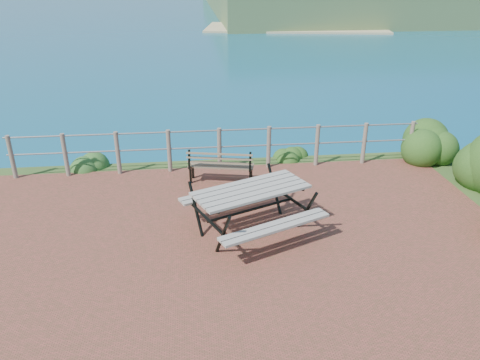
% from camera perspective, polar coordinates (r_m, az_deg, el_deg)
% --- Properties ---
extents(ground, '(10.00, 7.00, 0.12)m').
position_cam_1_polar(ground, '(8.04, -0.79, -8.21)').
color(ground, brown).
rests_on(ground, ground).
extents(safety_railing, '(9.40, 0.10, 1.00)m').
position_cam_1_polar(safety_railing, '(10.78, -2.52, 4.06)').
color(safety_railing, '#6B5B4C').
rests_on(safety_railing, ground).
extents(picnic_table, '(2.16, 1.61, 0.84)m').
position_cam_1_polar(picnic_table, '(8.21, 1.36, -3.13)').
color(picnic_table, gray).
rests_on(picnic_table, ground).
extents(park_bench, '(1.46, 0.65, 0.80)m').
position_cam_1_polar(park_bench, '(10.13, -2.34, 2.40)').
color(park_bench, brown).
rests_on(park_bench, ground).
extents(shrub_right_edge, '(1.19, 1.19, 1.70)m').
position_cam_1_polar(shrub_right_edge, '(12.54, 20.86, 2.63)').
color(shrub_right_edge, '#1D4816').
rests_on(shrub_right_edge, ground).
extents(shrub_lip_west, '(0.73, 0.73, 0.46)m').
position_cam_1_polar(shrub_lip_west, '(11.80, -17.80, 1.73)').
color(shrub_lip_west, '#205722').
rests_on(shrub_lip_west, ground).
extents(shrub_lip_east, '(0.76, 0.76, 0.50)m').
position_cam_1_polar(shrub_lip_east, '(11.82, 6.03, 2.86)').
color(shrub_lip_east, '#1D4816').
rests_on(shrub_lip_east, ground).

